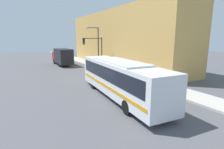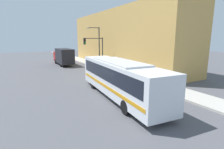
{
  "view_description": "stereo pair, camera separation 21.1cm",
  "coord_description": "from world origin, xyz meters",
  "px_view_note": "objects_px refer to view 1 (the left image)",
  "views": [
    {
      "loc": [
        -7.3,
        -11.55,
        4.97
      ],
      "look_at": [
        1.31,
        3.54,
        1.36
      ],
      "focal_mm": 28.0,
      "sensor_mm": 36.0,
      "label": 1
    },
    {
      "loc": [
        -7.12,
        -11.65,
        4.97
      ],
      "look_at": [
        1.31,
        3.54,
        1.36
      ],
      "focal_mm": 28.0,
      "sensor_mm": 36.0,
      "label": 2
    }
  ],
  "objects_px": {
    "city_bus": "(119,77)",
    "parking_meter": "(122,68)",
    "pedestrian_near_corner": "(104,62)",
    "delivery_truck": "(62,56)",
    "traffic_light_pole": "(95,47)",
    "street_lamp": "(97,44)",
    "fire_hydrant": "(131,75)"
  },
  "relations": [
    {
      "from": "traffic_light_pole",
      "to": "pedestrian_near_corner",
      "type": "bearing_deg",
      "value": 32.85
    },
    {
      "from": "city_bus",
      "to": "street_lamp",
      "type": "distance_m",
      "value": 15.61
    },
    {
      "from": "delivery_truck",
      "to": "traffic_light_pole",
      "type": "distance_m",
      "value": 8.65
    },
    {
      "from": "city_bus",
      "to": "pedestrian_near_corner",
      "type": "relative_size",
      "value": 7.15
    },
    {
      "from": "parking_meter",
      "to": "pedestrian_near_corner",
      "type": "xyz_separation_m",
      "value": [
        1.29,
        7.75,
        -0.06
      ]
    },
    {
      "from": "traffic_light_pole",
      "to": "parking_meter",
      "type": "relative_size",
      "value": 3.71
    },
    {
      "from": "city_bus",
      "to": "parking_meter",
      "type": "xyz_separation_m",
      "value": [
        4.79,
        6.97,
        -0.75
      ]
    },
    {
      "from": "pedestrian_near_corner",
      "to": "city_bus",
      "type": "bearing_deg",
      "value": -112.46
    },
    {
      "from": "delivery_truck",
      "to": "pedestrian_near_corner",
      "type": "relative_size",
      "value": 4.54
    },
    {
      "from": "parking_meter",
      "to": "delivery_truck",
      "type": "bearing_deg",
      "value": 106.95
    },
    {
      "from": "traffic_light_pole",
      "to": "street_lamp",
      "type": "distance_m",
      "value": 1.83
    },
    {
      "from": "delivery_truck",
      "to": "traffic_light_pole",
      "type": "xyz_separation_m",
      "value": [
        3.26,
        -7.78,
        1.91
      ]
    },
    {
      "from": "city_bus",
      "to": "street_lamp",
      "type": "xyz_separation_m",
      "value": [
        4.75,
        14.69,
        2.26
      ]
    },
    {
      "from": "city_bus",
      "to": "delivery_truck",
      "type": "relative_size",
      "value": 1.57
    },
    {
      "from": "street_lamp",
      "to": "fire_hydrant",
      "type": "bearing_deg",
      "value": -89.76
    },
    {
      "from": "city_bus",
      "to": "traffic_light_pole",
      "type": "xyz_separation_m",
      "value": [
        3.78,
        13.23,
        1.76
      ]
    },
    {
      "from": "delivery_truck",
      "to": "pedestrian_near_corner",
      "type": "distance_m",
      "value": 8.43
    },
    {
      "from": "city_bus",
      "to": "parking_meter",
      "type": "distance_m",
      "value": 8.49
    },
    {
      "from": "fire_hydrant",
      "to": "street_lamp",
      "type": "height_order",
      "value": "street_lamp"
    },
    {
      "from": "city_bus",
      "to": "fire_hydrant",
      "type": "bearing_deg",
      "value": 50.33
    },
    {
      "from": "pedestrian_near_corner",
      "to": "parking_meter",
      "type": "bearing_deg",
      "value": -99.45
    },
    {
      "from": "street_lamp",
      "to": "traffic_light_pole",
      "type": "bearing_deg",
      "value": -123.56
    },
    {
      "from": "parking_meter",
      "to": "fire_hydrant",
      "type": "bearing_deg",
      "value": -90.0
    },
    {
      "from": "delivery_truck",
      "to": "parking_meter",
      "type": "xyz_separation_m",
      "value": [
        4.28,
        -14.04,
        -0.6
      ]
    },
    {
      "from": "delivery_truck",
      "to": "traffic_light_pole",
      "type": "height_order",
      "value": "traffic_light_pole"
    },
    {
      "from": "city_bus",
      "to": "traffic_light_pole",
      "type": "bearing_deg",
      "value": 78.67
    },
    {
      "from": "parking_meter",
      "to": "street_lamp",
      "type": "bearing_deg",
      "value": 90.3
    },
    {
      "from": "fire_hydrant",
      "to": "pedestrian_near_corner",
      "type": "height_order",
      "value": "pedestrian_near_corner"
    },
    {
      "from": "delivery_truck",
      "to": "street_lamp",
      "type": "relative_size",
      "value": 1.15
    },
    {
      "from": "delivery_truck",
      "to": "parking_meter",
      "type": "height_order",
      "value": "delivery_truck"
    },
    {
      "from": "delivery_truck",
      "to": "parking_meter",
      "type": "distance_m",
      "value": 14.69
    },
    {
      "from": "delivery_truck",
      "to": "traffic_light_pole",
      "type": "bearing_deg",
      "value": -67.25
    }
  ]
}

